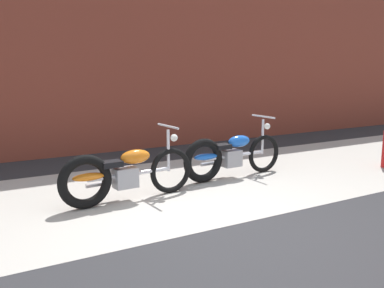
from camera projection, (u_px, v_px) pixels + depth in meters
The scene contains 5 objects.
ground_plane at pixel (224, 227), 4.75m from camera, with size 80.00×80.00×0.00m, color #2D2D30.
sidewalk_slab at pixel (160, 189), 6.25m from camera, with size 36.00×3.50×0.01m, color #B2ADA3.
brick_building_wall at pixel (91, 28), 8.72m from camera, with size 36.00×0.50×5.41m, color brown.
motorcycle_orange at pixel (120, 174), 5.59m from camera, with size 2.01×0.58×1.03m.
motorcycle_blue at pixel (228, 155), 6.83m from camera, with size 2.01×0.58×1.03m.
Camera 1 is at (-2.53, -3.74, 1.81)m, focal length 37.99 mm.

